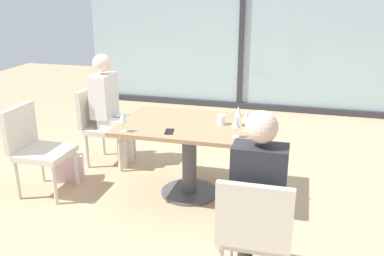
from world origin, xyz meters
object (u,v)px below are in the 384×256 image
Objects in this scene: person_front_right at (259,192)px; wine_glass_1 at (123,117)px; chair_far_left at (102,121)px; chair_front_right at (255,228)px; cell_phone_on_table at (169,131)px; handbag_0 at (69,167)px; coffee_cup at (221,120)px; wine_glass_2 at (236,123)px; dining_table_main at (189,141)px; chair_side_end at (36,145)px; person_far_left at (109,105)px; wine_glass_0 at (238,112)px; wine_glass_3 at (246,116)px.

wine_glass_1 is (-1.29, 0.79, 0.16)m from person_front_right.
chair_far_left is 1.00× the size of chair_front_right.
handbag_0 is at bearing 157.45° from cell_phone_on_table.
handbag_0 is (-1.61, -0.07, -0.64)m from coffee_cup.
wine_glass_1 is at bearing -173.60° from wine_glass_2.
dining_table_main is 0.70m from wine_glass_1.
wine_glass_2 is 1.95m from handbag_0.
chair_far_left is at bearing 156.62° from dining_table_main.
wine_glass_2 is at bearing -31.99° from handbag_0.
coffee_cup reaches higher than cell_phone_on_table.
wine_glass_2 reaches higher than chair_side_end.
chair_front_right is at bearing -22.81° from chair_side_end.
person_far_left is at bearing 40.17° from handbag_0.
chair_front_right is 6.04× the size of cell_phone_on_table.
dining_table_main is 0.55m from wine_glass_0.
chair_far_left reaches higher than cell_phone_on_table.
dining_table_main reaches higher than handbag_0.
person_far_left is 1.24m from cell_phone_on_table.
person_front_right reaches higher than wine_glass_1.
chair_far_left is at bearing 164.23° from wine_glass_0.
wine_glass_0 is 0.32m from wine_glass_2.
wine_glass_1 is 1.00× the size of wine_glass_3.
coffee_cup is at bearing 27.94° from wine_glass_1.
chair_side_end reaches higher than coffee_cup.
wine_glass_2 is 1.00× the size of wine_glass_3.
wine_glass_0 is (-0.33, 1.32, 0.37)m from chair_front_right.
person_far_left is at bearing 64.90° from chair_side_end.
chair_far_left is at bearing 137.59° from chair_front_right.
chair_front_right is at bearing -78.74° from wine_glass_3.
wine_glass_2 is (-0.30, 1.01, 0.37)m from chair_front_right.
chair_far_left is 2.58m from person_front_right.
wine_glass_2 is at bearing -25.15° from chair_far_left.
wine_glass_3 is (-0.24, 1.20, 0.37)m from chair_front_right.
wine_glass_3 is at bearing 7.50° from chair_side_end.
chair_side_end is 0.49m from handbag_0.
chair_front_right reaches higher than dining_table_main.
chair_front_right is at bearing -42.41° from chair_far_left.
person_front_right is 6.81× the size of wine_glass_1.
person_far_left reaches higher than cell_phone_on_table.
wine_glass_3 is at bearing -52.86° from wine_glass_0.
cell_phone_on_table is (-0.59, -0.01, -0.13)m from wine_glass_2.
chair_side_end reaches higher than cell_phone_on_table.
person_front_right is at bearing -52.84° from handbag_0.
dining_table_main is 14.33× the size of coffee_cup.
chair_far_left is 1.84m from wine_glass_3.
person_far_left is 0.81m from handbag_0.
person_far_left is at bearing 154.50° from dining_table_main.
chair_far_left is at bearing 139.39° from person_front_right.
wine_glass_0 is 0.15m from wine_glass_3.
wine_glass_2 is at bearing -9.06° from cell_phone_on_table.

